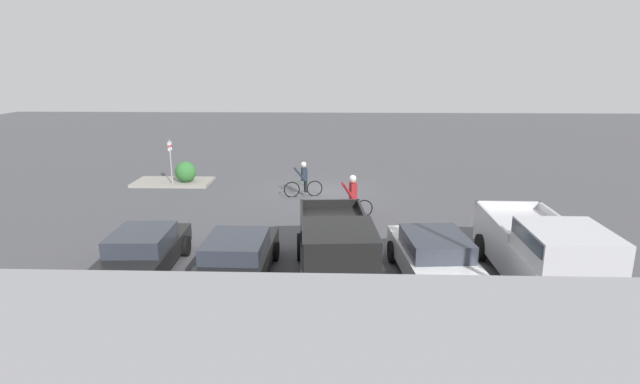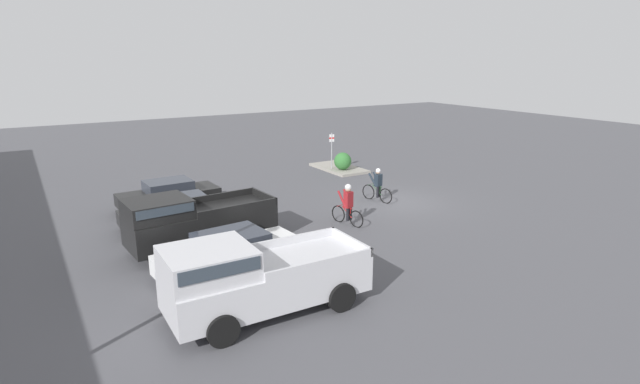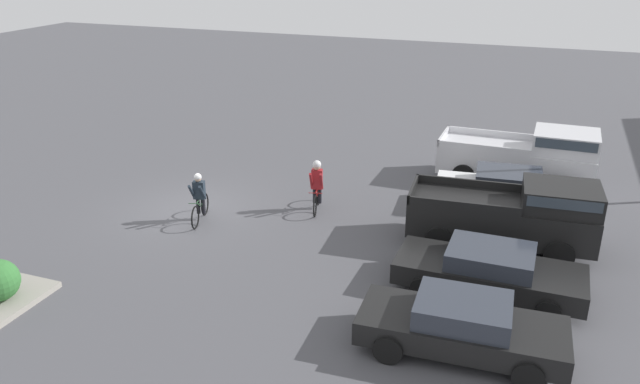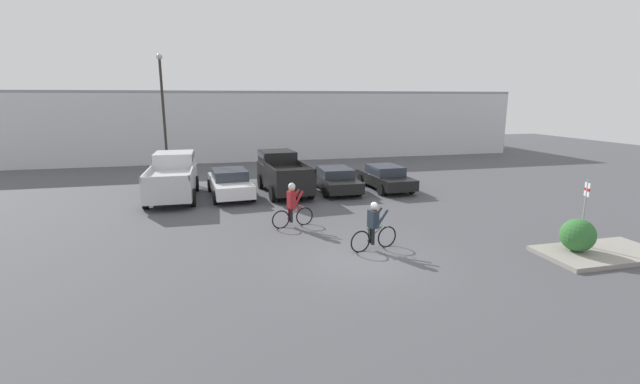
{
  "view_description": "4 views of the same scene",
  "coord_description": "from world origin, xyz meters",
  "px_view_note": "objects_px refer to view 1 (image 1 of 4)",
  "views": [
    {
      "loc": [
        -0.87,
        23.14,
        6.0
      ],
      "look_at": [
        -0.26,
        4.57,
        1.2
      ],
      "focal_mm": 28.0,
      "sensor_mm": 36.0,
      "label": 1
    },
    {
      "loc": [
        -17.87,
        15.34,
        6.82
      ],
      "look_at": [
        -0.26,
        4.57,
        1.2
      ],
      "focal_mm": 28.0,
      "sensor_mm": 36.0,
      "label": 2
    },
    {
      "loc": [
        16.6,
        10.81,
        8.51
      ],
      "look_at": [
        -0.26,
        4.57,
        1.2
      ],
      "focal_mm": 35.0,
      "sensor_mm": 36.0,
      "label": 3
    },
    {
      "loc": [
        -4.4,
        -11.97,
        4.96
      ],
      "look_at": [
        -0.26,
        4.57,
        1.2
      ],
      "focal_mm": 24.0,
      "sensor_mm": 36.0,
      "label": 4
    }
  ],
  "objects_px": {
    "sedan_0": "(435,258)",
    "cyclist_0": "(304,179)",
    "pickup_truck_1": "(336,249)",
    "pickup_truck_0": "(544,251)",
    "cyclist_1": "(352,196)",
    "fire_lane_sign": "(171,159)",
    "shrub": "(186,172)",
    "sedan_1": "(236,258)",
    "sedan_2": "(143,252)"
  },
  "relations": [
    {
      "from": "shrub",
      "to": "pickup_truck_0",
      "type": "bearing_deg",
      "value": 138.26
    },
    {
      "from": "pickup_truck_1",
      "to": "sedan_1",
      "type": "bearing_deg",
      "value": -6.91
    },
    {
      "from": "pickup_truck_0",
      "to": "shrub",
      "type": "distance_m",
      "value": 17.71
    },
    {
      "from": "sedan_2",
      "to": "cyclist_0",
      "type": "bearing_deg",
      "value": -114.66
    },
    {
      "from": "cyclist_0",
      "to": "cyclist_1",
      "type": "xyz_separation_m",
      "value": [
        -2.15,
        3.23,
        0.1
      ]
    },
    {
      "from": "sedan_0",
      "to": "sedan_2",
      "type": "xyz_separation_m",
      "value": [
        8.4,
        -0.27,
        -0.04
      ]
    },
    {
      "from": "sedan_1",
      "to": "fire_lane_sign",
      "type": "relative_size",
      "value": 2.01
    },
    {
      "from": "cyclist_0",
      "to": "sedan_0",
      "type": "bearing_deg",
      "value": 114.91
    },
    {
      "from": "sedan_0",
      "to": "cyclist_0",
      "type": "xyz_separation_m",
      "value": [
        4.29,
        -9.23,
        0.09
      ]
    },
    {
      "from": "pickup_truck_0",
      "to": "sedan_2",
      "type": "relative_size",
      "value": 1.22
    },
    {
      "from": "sedan_0",
      "to": "pickup_truck_1",
      "type": "relative_size",
      "value": 0.9
    },
    {
      "from": "cyclist_0",
      "to": "cyclist_1",
      "type": "bearing_deg",
      "value": 123.65
    },
    {
      "from": "cyclist_1",
      "to": "pickup_truck_0",
      "type": "bearing_deg",
      "value": 127.35
    },
    {
      "from": "pickup_truck_1",
      "to": "cyclist_0",
      "type": "relative_size",
      "value": 3.03
    },
    {
      "from": "sedan_2",
      "to": "fire_lane_sign",
      "type": "relative_size",
      "value": 1.92
    },
    {
      "from": "sedan_2",
      "to": "fire_lane_sign",
      "type": "distance_m",
      "value": 10.97
    },
    {
      "from": "cyclist_0",
      "to": "cyclist_1",
      "type": "distance_m",
      "value": 3.88
    },
    {
      "from": "pickup_truck_1",
      "to": "shrub",
      "type": "height_order",
      "value": "pickup_truck_1"
    },
    {
      "from": "fire_lane_sign",
      "to": "shrub",
      "type": "distance_m",
      "value": 1.04
    },
    {
      "from": "pickup_truck_1",
      "to": "fire_lane_sign",
      "type": "xyz_separation_m",
      "value": [
        8.22,
        -11.26,
        0.33
      ]
    },
    {
      "from": "sedan_0",
      "to": "pickup_truck_0",
      "type": "bearing_deg",
      "value": 170.67
    },
    {
      "from": "sedan_0",
      "to": "cyclist_1",
      "type": "relative_size",
      "value": 2.73
    },
    {
      "from": "cyclist_1",
      "to": "fire_lane_sign",
      "type": "distance_m",
      "value": 10.14
    },
    {
      "from": "sedan_0",
      "to": "fire_lane_sign",
      "type": "relative_size",
      "value": 2.05
    },
    {
      "from": "sedan_0",
      "to": "shrub",
      "type": "bearing_deg",
      "value": -47.4
    },
    {
      "from": "cyclist_1",
      "to": "shrub",
      "type": "relative_size",
      "value": 1.68
    },
    {
      "from": "fire_lane_sign",
      "to": "shrub",
      "type": "bearing_deg",
      "value": -143.32
    },
    {
      "from": "sedan_0",
      "to": "fire_lane_sign",
      "type": "distance_m",
      "value": 15.5
    },
    {
      "from": "cyclist_0",
      "to": "sedan_2",
      "type": "bearing_deg",
      "value": 65.34
    },
    {
      "from": "sedan_0",
      "to": "cyclist_0",
      "type": "distance_m",
      "value": 10.18
    },
    {
      "from": "sedan_0",
      "to": "cyclist_1",
      "type": "distance_m",
      "value": 6.37
    },
    {
      "from": "sedan_0",
      "to": "cyclist_1",
      "type": "bearing_deg",
      "value": -70.41
    },
    {
      "from": "sedan_1",
      "to": "pickup_truck_1",
      "type": "bearing_deg",
      "value": 173.09
    },
    {
      "from": "sedan_1",
      "to": "fire_lane_sign",
      "type": "bearing_deg",
      "value": -63.71
    },
    {
      "from": "sedan_0",
      "to": "pickup_truck_1",
      "type": "height_order",
      "value": "pickup_truck_1"
    },
    {
      "from": "pickup_truck_0",
      "to": "sedan_1",
      "type": "relative_size",
      "value": 1.16
    },
    {
      "from": "sedan_0",
      "to": "shrub",
      "type": "relative_size",
      "value": 4.59
    },
    {
      "from": "pickup_truck_1",
      "to": "cyclist_1",
      "type": "bearing_deg",
      "value": -95.74
    },
    {
      "from": "cyclist_1",
      "to": "sedan_2",
      "type": "bearing_deg",
      "value": 42.46
    },
    {
      "from": "cyclist_1",
      "to": "sedan_0",
      "type": "bearing_deg",
      "value": 109.59
    },
    {
      "from": "sedan_0",
      "to": "sedan_1",
      "type": "distance_m",
      "value": 5.6
    },
    {
      "from": "pickup_truck_1",
      "to": "sedan_0",
      "type": "bearing_deg",
      "value": -172.53
    },
    {
      "from": "pickup_truck_1",
      "to": "sedan_2",
      "type": "xyz_separation_m",
      "value": [
        5.63,
        -0.63,
        -0.43
      ]
    },
    {
      "from": "sedan_2",
      "to": "cyclist_1",
      "type": "xyz_separation_m",
      "value": [
        -6.27,
        -5.73,
        0.24
      ]
    },
    {
      "from": "cyclist_1",
      "to": "pickup_truck_1",
      "type": "bearing_deg",
      "value": 84.26
    },
    {
      "from": "pickup_truck_1",
      "to": "pickup_truck_0",
      "type": "bearing_deg",
      "value": 179.02
    },
    {
      "from": "pickup_truck_0",
      "to": "pickup_truck_1",
      "type": "distance_m",
      "value": 5.57
    },
    {
      "from": "pickup_truck_1",
      "to": "cyclist_1",
      "type": "distance_m",
      "value": 6.4
    },
    {
      "from": "fire_lane_sign",
      "to": "sedan_2",
      "type": "bearing_deg",
      "value": 103.72
    },
    {
      "from": "cyclist_0",
      "to": "cyclist_1",
      "type": "height_order",
      "value": "cyclist_1"
    }
  ]
}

